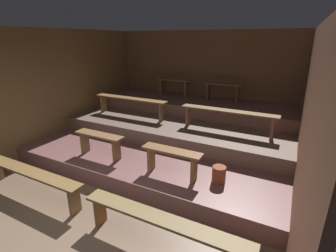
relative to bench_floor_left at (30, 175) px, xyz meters
The scene contains 16 objects.
ground 2.44m from the bench_floor_left, 58.51° to the left, with size 6.11×6.24×0.08m, color #7B614C.
wall_back 5.06m from the bench_floor_left, 75.34° to the left, with size 6.11×0.06×2.75m, color #8A6242.
wall_left 2.69m from the bench_floor_left, 124.89° to the left, with size 0.06×6.24×2.75m, color olive.
wall_right 4.55m from the bench_floor_left, 27.48° to the left, with size 0.06×6.24×2.75m, color #956046.
platform_lower 3.00m from the bench_floor_left, 65.18° to the left, with size 5.31×4.11×0.31m, color #845755.
platform_middle 3.63m from the bench_floor_left, 69.76° to the left, with size 5.31×2.73×0.31m, color #7C6454.
platform_upper 4.26m from the bench_floor_left, 72.79° to the left, with size 5.31×1.43×0.31m, color #876056.
bench_floor_left is the anchor object (origin of this frame).
bench_floor_right 2.51m from the bench_floor_left, ahead, with size 2.25×0.24×0.47m.
bench_lower_left 1.32m from the bench_floor_left, 68.69° to the left, with size 1.05×0.24×0.47m.
bench_lower_right 2.38m from the bench_floor_left, 30.46° to the left, with size 1.05×0.24×0.47m.
bench_middle_left 2.98m from the bench_floor_left, 90.05° to the left, with size 2.05×0.24×0.47m.
bench_middle_right 3.90m from the bench_floor_left, 49.23° to the left, with size 2.05×0.24×0.47m.
bench_upper_left 4.48m from the bench_floor_left, 83.14° to the left, with size 1.04×0.24×0.47m.
bench_upper_right 4.87m from the bench_floor_left, 65.48° to the left, with size 1.04×0.24×0.47m.
pail_lower 3.13m from the bench_floor_left, 25.66° to the left, with size 0.22×0.22×0.28m, color #9E4C2D.
Camera 1 is at (2.45, -1.48, 2.52)m, focal length 26.57 mm.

